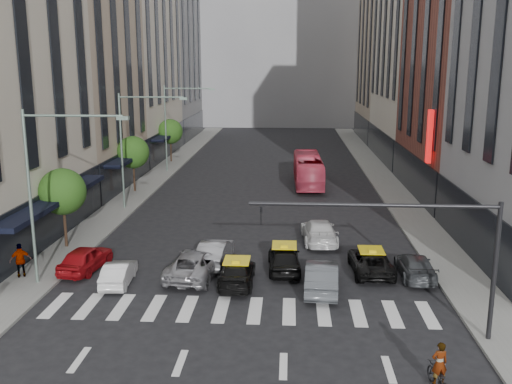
% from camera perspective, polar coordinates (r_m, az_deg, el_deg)
% --- Properties ---
extents(ground, '(160.00, 160.00, 0.00)m').
position_cam_1_polar(ground, '(26.06, -1.66, -13.07)').
color(ground, black).
rests_on(ground, ground).
extents(sidewalk_left, '(3.00, 96.00, 0.15)m').
position_cam_1_polar(sidewalk_left, '(56.23, -10.66, 0.93)').
color(sidewalk_left, slate).
rests_on(sidewalk_left, ground).
extents(sidewalk_right, '(3.00, 96.00, 0.15)m').
position_cam_1_polar(sidewalk_right, '(55.34, 13.12, 0.62)').
color(sidewalk_right, slate).
rests_on(sidewalk_right, ground).
extents(building_left_b, '(8.00, 16.00, 24.00)m').
position_cam_1_polar(building_left_b, '(54.83, -17.42, 12.83)').
color(building_left_b, tan).
rests_on(building_left_b, ground).
extents(building_left_c, '(8.00, 20.00, 36.00)m').
position_cam_1_polar(building_left_c, '(72.28, -12.51, 17.70)').
color(building_left_c, beige).
rests_on(building_left_c, ground).
extents(building_left_d, '(8.00, 18.00, 30.00)m').
position_cam_1_polar(building_left_d, '(90.50, -9.06, 14.86)').
color(building_left_d, gray).
rests_on(building_left_d, ground).
extents(building_right_b, '(8.00, 18.00, 26.00)m').
position_cam_1_polar(building_right_b, '(52.55, 20.49, 13.74)').
color(building_right_b, brown).
rests_on(building_right_b, ground).
extents(building_right_d, '(8.00, 18.00, 28.00)m').
position_cam_1_polar(building_right_d, '(89.65, 13.41, 14.06)').
color(building_right_d, tan).
rests_on(building_right_d, ground).
extents(building_far, '(30.00, 10.00, 36.00)m').
position_cam_1_polar(building_far, '(108.60, 2.42, 16.20)').
color(building_far, gray).
rests_on(building_far, ground).
extents(tree_near, '(2.88, 2.88, 4.95)m').
position_cam_1_polar(tree_near, '(36.98, -18.78, 0.03)').
color(tree_near, black).
rests_on(tree_near, sidewalk_left).
extents(tree_mid, '(2.88, 2.88, 4.95)m').
position_cam_1_polar(tree_mid, '(51.88, -12.20, 3.90)').
color(tree_mid, black).
rests_on(tree_mid, sidewalk_left).
extents(tree_far, '(2.88, 2.88, 4.95)m').
position_cam_1_polar(tree_far, '(67.29, -8.57, 6.00)').
color(tree_far, black).
rests_on(tree_far, sidewalk_left).
extents(streetlamp_near, '(5.38, 0.25, 9.00)m').
position_cam_1_polar(streetlamp_near, '(30.45, -20.21, 1.65)').
color(streetlamp_near, gray).
rests_on(streetlamp_near, sidewalk_left).
extents(streetlamp_mid, '(5.38, 0.25, 9.00)m').
position_cam_1_polar(streetlamp_mid, '(45.38, -12.20, 5.54)').
color(streetlamp_mid, gray).
rests_on(streetlamp_mid, sidewalk_left).
extents(streetlamp_far, '(5.38, 0.25, 9.00)m').
position_cam_1_polar(streetlamp_far, '(60.86, -8.18, 7.45)').
color(streetlamp_far, gray).
rests_on(streetlamp_far, sidewalk_left).
extents(traffic_signal, '(10.10, 0.20, 6.00)m').
position_cam_1_polar(traffic_signal, '(24.05, 16.69, -4.41)').
color(traffic_signal, black).
rests_on(traffic_signal, ground).
extents(liberty_sign, '(0.30, 0.70, 4.00)m').
position_cam_1_polar(liberty_sign, '(44.93, 16.96, 5.33)').
color(liberty_sign, red).
rests_on(liberty_sign, ground).
extents(car_red, '(2.25, 4.39, 1.43)m').
position_cam_1_polar(car_red, '(33.43, -16.68, -6.37)').
color(car_red, maroon).
rests_on(car_red, ground).
extents(car_white_front, '(1.52, 3.77, 1.22)m').
position_cam_1_polar(car_white_front, '(31.06, -13.57, -7.86)').
color(car_white_front, silver).
rests_on(car_white_front, ground).
extents(car_silver, '(3.01, 5.52, 1.47)m').
position_cam_1_polar(car_silver, '(31.35, -6.11, -7.13)').
color(car_silver, gray).
rests_on(car_silver, ground).
extents(taxi_left, '(1.84, 4.46, 1.29)m').
position_cam_1_polar(taxi_left, '(30.16, -1.93, -8.05)').
color(taxi_left, black).
rests_on(taxi_left, ground).
extents(taxi_center, '(2.00, 4.45, 1.48)m').
position_cam_1_polar(taxi_center, '(32.00, 2.84, -6.63)').
color(taxi_center, black).
rests_on(taxi_center, ground).
extents(car_grey_mid, '(1.90, 4.74, 1.53)m').
position_cam_1_polar(car_grey_mid, '(29.50, 6.58, -8.37)').
color(car_grey_mid, '#464A4F').
rests_on(car_grey_mid, ground).
extents(taxi_right, '(2.28, 4.69, 1.28)m').
position_cam_1_polar(taxi_right, '(32.39, 11.40, -6.83)').
color(taxi_right, black).
rests_on(taxi_right, ground).
extents(car_grey_curb, '(1.84, 4.39, 1.26)m').
position_cam_1_polar(car_grey_curb, '(32.26, 15.64, -7.16)').
color(car_grey_curb, '#3C3F43').
rests_on(car_grey_curb, ground).
extents(car_row2_left, '(1.90, 4.51, 1.45)m').
position_cam_1_polar(car_row2_left, '(33.12, -4.11, -6.01)').
color(car_row2_left, gray).
rests_on(car_row2_left, ground).
extents(car_row2_right, '(2.40, 5.27, 1.50)m').
position_cam_1_polar(car_row2_right, '(37.20, 6.33, -3.91)').
color(car_row2_right, silver).
rests_on(car_row2_right, ground).
extents(bus, '(2.68, 10.58, 2.93)m').
position_cam_1_polar(bus, '(54.55, 5.23, 2.22)').
color(bus, '#D03D56').
rests_on(bus, ground).
extents(motorcycle, '(0.97, 1.91, 0.96)m').
position_cam_1_polar(motorcycle, '(22.15, 17.77, -17.29)').
color(motorcycle, black).
rests_on(motorcycle, ground).
extents(rider, '(0.64, 0.49, 1.60)m').
position_cam_1_polar(rider, '(21.55, 18.00, -14.33)').
color(rider, gray).
rests_on(rider, motorcycle).
extents(pedestrian_far, '(1.18, 0.89, 1.86)m').
position_cam_1_polar(pedestrian_far, '(33.12, -22.47, -6.33)').
color(pedestrian_far, gray).
rests_on(pedestrian_far, sidewalk_left).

